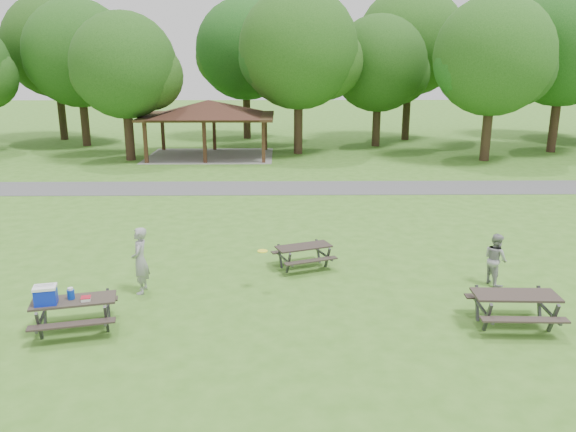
# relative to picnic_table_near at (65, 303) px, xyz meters

# --- Properties ---
(ground) EXTENTS (160.00, 160.00, 0.00)m
(ground) POSITION_rel_picnic_table_near_xyz_m (4.34, 1.63, -0.76)
(ground) COLOR #3E7421
(ground) RESTS_ON ground
(asphalt_path) EXTENTS (120.00, 3.20, 0.02)m
(asphalt_path) POSITION_rel_picnic_table_near_xyz_m (4.34, 15.63, -0.75)
(asphalt_path) COLOR #4C4C4F
(asphalt_path) RESTS_ON ground
(pavilion) EXTENTS (8.60, 7.01, 3.76)m
(pavilion) POSITION_rel_picnic_table_near_xyz_m (0.34, 25.63, 2.30)
(pavilion) COLOR #392215
(pavilion) RESTS_ON ground
(tree_row_c) EXTENTS (8.19, 7.80, 10.67)m
(tree_row_c) POSITION_rel_picnic_table_near_xyz_m (-9.56, 30.66, 5.77)
(tree_row_c) COLOR black
(tree_row_c) RESTS_ON ground
(tree_row_d) EXTENTS (6.93, 6.60, 9.27)m
(tree_row_d) POSITION_rel_picnic_table_near_xyz_m (-4.57, 24.16, 5.01)
(tree_row_d) COLOR black
(tree_row_d) RESTS_ON ground
(tree_row_e) EXTENTS (8.40, 8.00, 11.02)m
(tree_row_e) POSITION_rel_picnic_table_near_xyz_m (6.44, 26.66, 6.02)
(tree_row_e) COLOR #2F1F15
(tree_row_e) RESTS_ON ground
(tree_row_f) EXTENTS (7.35, 7.00, 9.55)m
(tree_row_f) POSITION_rel_picnic_table_near_xyz_m (12.43, 30.16, 5.08)
(tree_row_f) COLOR black
(tree_row_f) RESTS_ON ground
(tree_row_g) EXTENTS (7.77, 7.40, 10.25)m
(tree_row_g) POSITION_rel_picnic_table_near_xyz_m (18.44, 23.66, 5.56)
(tree_row_g) COLOR #2F2015
(tree_row_g) RESTS_ON ground
(tree_row_h) EXTENTS (8.61, 8.20, 11.37)m
(tree_row_h) POSITION_rel_picnic_table_near_xyz_m (24.45, 27.16, 6.26)
(tree_row_h) COLOR #311E15
(tree_row_h) RESTS_ON ground
(tree_deep_a) EXTENTS (8.40, 8.00, 11.38)m
(tree_deep_a) POSITION_rel_picnic_table_near_xyz_m (-12.56, 34.16, 6.37)
(tree_deep_a) COLOR black
(tree_deep_a) RESTS_ON ground
(tree_deep_b) EXTENTS (8.40, 8.00, 11.13)m
(tree_deep_b) POSITION_rel_picnic_table_near_xyz_m (2.44, 34.66, 6.12)
(tree_deep_b) COLOR black
(tree_deep_b) RESTS_ON ground
(tree_deep_c) EXTENTS (8.82, 8.40, 11.90)m
(tree_deep_c) POSITION_rel_picnic_table_near_xyz_m (15.45, 33.66, 6.68)
(tree_deep_c) COLOR black
(tree_deep_c) RESTS_ON ground
(tree_deep_d) EXTENTS (8.40, 8.00, 11.27)m
(tree_deep_d) POSITION_rel_picnic_table_near_xyz_m (28.44, 35.16, 6.26)
(tree_deep_d) COLOR black
(tree_deep_d) RESTS_ON ground
(picnic_table_near) EXTENTS (2.22, 1.94, 1.33)m
(picnic_table_near) POSITION_rel_picnic_table_near_xyz_m (0.00, 0.00, 0.00)
(picnic_table_near) COLOR #302922
(picnic_table_near) RESTS_ON ground
(picnic_table_middle) EXTENTS (2.08, 1.89, 0.74)m
(picnic_table_middle) POSITION_rel_picnic_table_near_xyz_m (5.81, 4.27, -0.22)
(picnic_table_middle) COLOR #2B231F
(picnic_table_middle) RESTS_ON ground
(picnic_table_far) EXTENTS (2.07, 1.70, 0.87)m
(picnic_table_far) POSITION_rel_picnic_table_near_xyz_m (10.77, 0.17, -0.12)
(picnic_table_far) COLOR #2E2621
(picnic_table_far) RESTS_ON ground
(frisbee_in_flight) EXTENTS (0.35, 0.35, 0.02)m
(frisbee_in_flight) POSITION_rel_picnic_table_near_xyz_m (4.59, 2.54, 0.38)
(frisbee_in_flight) COLOR #FFF428
(frisbee_in_flight) RESTS_ON ground
(frisbee_thrower) EXTENTS (0.47, 0.70, 1.89)m
(frisbee_thrower) POSITION_rel_picnic_table_near_xyz_m (1.21, 2.38, 0.18)
(frisbee_thrower) COLOR gray
(frisbee_thrower) RESTS_ON ground
(frisbee_catcher) EXTENTS (0.77, 0.88, 1.52)m
(frisbee_catcher) POSITION_rel_picnic_table_near_xyz_m (11.28, 2.86, -0.00)
(frisbee_catcher) COLOR #969698
(frisbee_catcher) RESTS_ON ground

